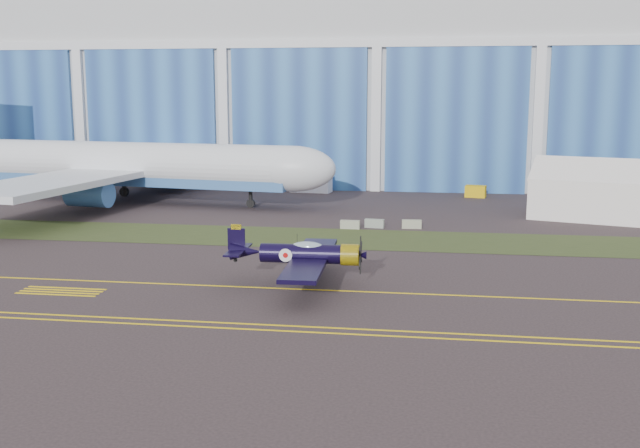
# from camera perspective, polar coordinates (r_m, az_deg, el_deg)

# --- Properties ---
(ground) EXTENTS (260.00, 260.00, 0.00)m
(ground) POSITION_cam_1_polar(r_m,az_deg,el_deg) (58.69, 0.52, -3.78)
(ground) COLOR #372D2E
(ground) RESTS_ON ground
(grass_median) EXTENTS (260.00, 10.00, 0.02)m
(grass_median) POSITION_cam_1_polar(r_m,az_deg,el_deg) (72.24, 2.08, -1.12)
(grass_median) COLOR #475128
(grass_median) RESTS_ON ground
(hangar) EXTENTS (220.00, 45.70, 30.00)m
(hangar) POSITION_cam_1_polar(r_m,az_deg,el_deg) (128.44, 5.10, 10.48)
(hangar) COLOR silver
(hangar) RESTS_ON ground
(taxiway_centreline) EXTENTS (200.00, 0.20, 0.02)m
(taxiway_centreline) POSITION_cam_1_polar(r_m,az_deg,el_deg) (53.90, -0.22, -5.04)
(taxiway_centreline) COLOR yellow
(taxiway_centreline) RESTS_ON ground
(edge_line_near) EXTENTS (80.00, 0.20, 0.02)m
(edge_line_near) POSITION_cam_1_polar(r_m,az_deg,el_deg) (44.93, -2.09, -8.17)
(edge_line_near) COLOR yellow
(edge_line_near) RESTS_ON ground
(edge_line_far) EXTENTS (80.00, 0.20, 0.02)m
(edge_line_far) POSITION_cam_1_polar(r_m,az_deg,el_deg) (45.86, -1.86, -7.79)
(edge_line_far) COLOR yellow
(edge_line_far) RESTS_ON ground
(hold_short_ladder) EXTENTS (6.00, 2.40, 0.02)m
(hold_short_ladder) POSITION_cam_1_polar(r_m,az_deg,el_deg) (56.62, -19.11, -4.86)
(hold_short_ladder) COLOR yellow
(hold_short_ladder) RESTS_ON ground
(warbird) EXTENTS (11.80, 14.09, 4.08)m
(warbird) POSITION_cam_1_polar(r_m,az_deg,el_deg) (54.52, -1.41, -2.27)
(warbird) COLOR black
(warbird) RESTS_ON ground
(jetliner) EXTENTS (69.39, 61.38, 21.77)m
(jetliner) POSITION_cam_1_polar(r_m,az_deg,el_deg) (98.68, -14.83, 7.93)
(jetliner) COLOR white
(jetliner) RESTS_ON ground
(tent) EXTENTS (17.07, 14.49, 6.77)m
(tent) POSITION_cam_1_polar(r_m,az_deg,el_deg) (89.68, 20.65, 2.62)
(tent) COLOR white
(tent) RESTS_ON ground
(shipping_container) EXTENTS (5.92, 3.02, 2.45)m
(shipping_container) POSITION_cam_1_polar(r_m,az_deg,el_deg) (105.36, -0.69, 3.12)
(shipping_container) COLOR white
(shipping_container) RESTS_ON ground
(tug) EXTENTS (2.94, 2.15, 1.56)m
(tug) POSITION_cam_1_polar(r_m,az_deg,el_deg) (102.48, 11.77, 2.45)
(tug) COLOR #E1B20D
(tug) RESTS_ON ground
(barrier_a) EXTENTS (2.01, 0.64, 0.90)m
(barrier_a) POSITION_cam_1_polar(r_m,az_deg,el_deg) (77.32, 2.31, -0.05)
(barrier_a) COLOR #9A9E84
(barrier_a) RESTS_ON ground
(barrier_b) EXTENTS (2.06, 0.83, 0.90)m
(barrier_b) POSITION_cam_1_polar(r_m,az_deg,el_deg) (78.14, 4.17, 0.04)
(barrier_b) COLOR gray
(barrier_b) RESTS_ON ground
(barrier_c) EXTENTS (2.03, 0.73, 0.90)m
(barrier_c) POSITION_cam_1_polar(r_m,az_deg,el_deg) (78.10, 7.00, -0.01)
(barrier_c) COLOR #9DA082
(barrier_c) RESTS_ON ground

